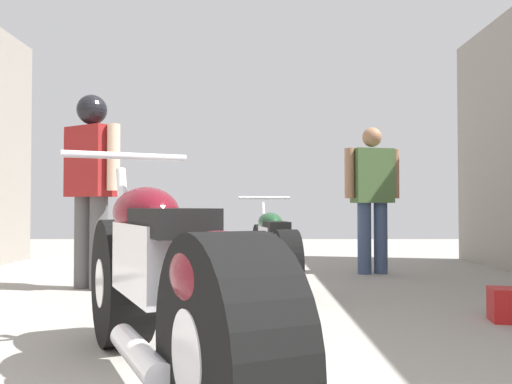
% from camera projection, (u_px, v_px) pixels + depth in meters
% --- Properties ---
extents(ground_plane, '(17.07, 17.07, 0.00)m').
position_uv_depth(ground_plane, '(231.00, 314.00, 3.75)').
color(ground_plane, gray).
extents(motorcycle_maroon_cruiser, '(1.17, 2.12, 1.04)m').
position_uv_depth(motorcycle_maroon_cruiser, '(159.00, 285.00, 2.18)').
color(motorcycle_maroon_cruiser, black).
rests_on(motorcycle_maroon_cruiser, ground_plane).
extents(motorcycle_black_naked, '(0.57, 1.84, 0.86)m').
position_uv_depth(motorcycle_black_naked, '(273.00, 248.00, 5.01)').
color(motorcycle_black_naked, black).
rests_on(motorcycle_black_naked, ground_plane).
extents(mechanic_in_blue, '(0.66, 0.33, 1.64)m').
position_uv_depth(mechanic_in_blue, '(371.00, 191.00, 6.00)').
color(mechanic_in_blue, '#384766').
rests_on(mechanic_in_blue, ground_plane).
extents(mechanic_with_helmet, '(0.65, 0.47, 1.78)m').
position_uv_depth(mechanic_with_helmet, '(90.00, 172.00, 4.90)').
color(mechanic_with_helmet, '#4C4C4C').
rests_on(mechanic_with_helmet, ground_plane).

